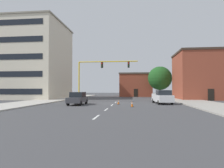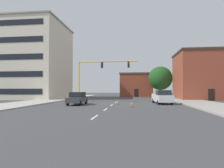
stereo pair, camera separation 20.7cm
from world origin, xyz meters
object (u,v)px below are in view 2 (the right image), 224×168
sedan_dark_gray_near_left (77,98)px  traffic_cone_roadside_a (132,104)px  tree_right_far (160,78)px  pickup_truck_white (162,97)px  traffic_signal_gantry (88,88)px  traffic_cone_roadside_b (118,102)px

sedan_dark_gray_near_left → traffic_cone_roadside_a: bearing=-18.0°
tree_right_far → traffic_cone_roadside_a: size_ratio=11.23×
tree_right_far → pickup_truck_white: bearing=-97.0°
traffic_signal_gantry → sedan_dark_gray_near_left: bearing=-89.2°
tree_right_far → traffic_cone_roadside_b: (-8.76, -21.94, -4.56)m
tree_right_far → traffic_signal_gantry: bearing=-129.9°
traffic_signal_gantry → sedan_dark_gray_near_left: 6.17m
traffic_signal_gantry → pickup_truck_white: (11.89, -2.91, -1.37)m
pickup_truck_white → traffic_cone_roadside_b: 6.60m
traffic_signal_gantry → tree_right_far: (14.36, 17.18, 2.51)m
traffic_signal_gantry → traffic_cone_roadside_b: traffic_signal_gantry is taller
pickup_truck_white → traffic_cone_roadside_b: (-6.30, -1.85, -0.68)m
traffic_signal_gantry → traffic_cone_roadside_b: 7.63m
traffic_signal_gantry → traffic_cone_roadside_b: (5.60, -4.76, -2.05)m
traffic_signal_gantry → tree_right_far: size_ratio=1.38×
sedan_dark_gray_near_left → traffic_cone_roadside_a: 7.85m
sedan_dark_gray_near_left → tree_right_far: bearing=58.4°
tree_right_far → traffic_cone_roadside_a: tree_right_far is taller
traffic_signal_gantry → sedan_dark_gray_near_left: (0.09, -6.00, -1.46)m
traffic_cone_roadside_a → traffic_cone_roadside_b: 4.14m
traffic_cone_roadside_a → tree_right_far: bearing=75.1°
tree_right_far → pickup_truck_white: (-2.46, -20.08, -3.88)m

